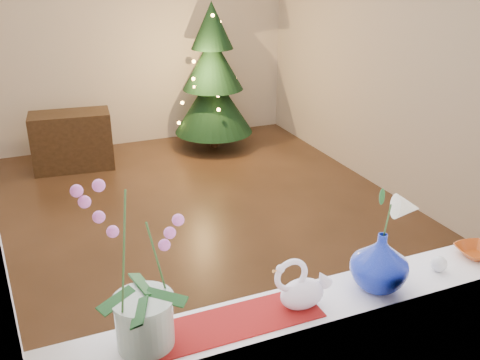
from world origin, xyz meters
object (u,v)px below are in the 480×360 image
object	(u,v)px
amber_dish	(476,252)
side_table	(72,141)
paperweight	(439,264)
orchid_pot	(140,267)
xmas_tree	(213,78)
swan	(303,283)
blue_vase	(380,257)

from	to	relation	value
amber_dish	side_table	bearing A→B (deg)	107.10
paperweight	amber_dish	size ratio (longest dim) A/B	0.47
orchid_pot	amber_dish	world-z (taller)	orchid_pot
orchid_pot	amber_dish	distance (m)	1.51
side_table	paperweight	bearing A→B (deg)	-69.93
xmas_tree	paperweight	bearing A→B (deg)	-97.61
paperweight	amber_dish	distance (m)	0.24
swan	blue_vase	bearing A→B (deg)	-13.86
blue_vase	amber_dish	world-z (taller)	blue_vase
swan	amber_dish	bearing A→B (deg)	-11.31
amber_dish	xmas_tree	size ratio (longest dim) A/B	0.09
amber_dish	swan	bearing A→B (deg)	-178.38
paperweight	xmas_tree	distance (m)	4.36
swan	side_table	size ratio (longest dim) A/B	0.29
swan	xmas_tree	xyz separation A→B (m)	(1.23, 4.32, -0.18)
blue_vase	amber_dish	size ratio (longest dim) A/B	1.91
blue_vase	paperweight	bearing A→B (deg)	-0.04
amber_dish	orchid_pot	bearing A→B (deg)	-179.67
amber_dish	side_table	distance (m)	4.47
swan	side_table	world-z (taller)	swan
blue_vase	xmas_tree	xyz separation A→B (m)	(0.89, 4.32, -0.21)
blue_vase	paperweight	distance (m)	0.33
blue_vase	paperweight	xyz separation A→B (m)	(0.31, -0.00, -0.10)
blue_vase	side_table	bearing A→B (deg)	100.04
swan	xmas_tree	world-z (taller)	xmas_tree
blue_vase	side_table	xyz separation A→B (m)	(-0.75, 4.26, -0.75)
blue_vase	paperweight	size ratio (longest dim) A/B	4.07
swan	amber_dish	size ratio (longest dim) A/B	1.67
orchid_pot	swan	bearing A→B (deg)	-1.61
orchid_pot	blue_vase	xyz separation A→B (m)	(0.93, -0.02, -0.17)
orchid_pot	xmas_tree	bearing A→B (deg)	67.10
blue_vase	amber_dish	xyz separation A→B (m)	(0.55, 0.03, -0.12)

